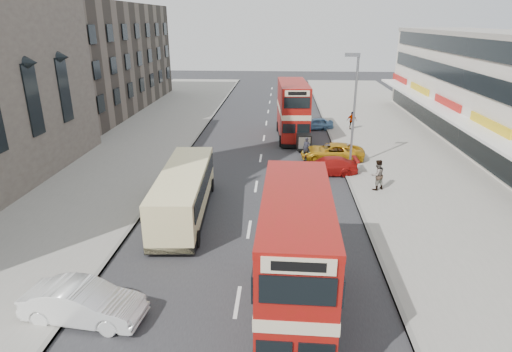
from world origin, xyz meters
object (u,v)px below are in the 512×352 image
at_px(car_left_front, 84,303).
at_px(car_right_b, 332,152).
at_px(car_right_a, 327,166).
at_px(street_lamp, 354,103).
at_px(car_right_c, 316,124).
at_px(coach, 184,191).
at_px(bus_second, 293,110).
at_px(bus_main, 295,260).
at_px(pedestrian_near, 377,175).
at_px(pedestrian_far, 352,120).
at_px(cyclist, 306,154).

relative_size(car_left_front, car_right_b, 0.91).
bearing_deg(car_right_a, car_left_front, -35.96).
bearing_deg(street_lamp, car_right_c, 97.70).
bearing_deg(coach, car_right_c, 63.43).
bearing_deg(bus_second, car_right_a, 99.74).
distance_m(bus_main, car_right_b, 18.98).
distance_m(street_lamp, pedestrian_near, 5.81).
height_order(coach, car_right_a, coach).
bearing_deg(pedestrian_far, cyclist, -128.34).
distance_m(coach, pedestrian_far, 23.25).
xyz_separation_m(car_right_a, pedestrian_far, (3.58, 12.73, 0.39)).
distance_m(car_left_front, pedestrian_near, 18.31).
xyz_separation_m(bus_main, cyclist, (1.38, 18.07, -1.81)).
distance_m(coach, car_left_front, 9.00).
xyz_separation_m(bus_second, cyclist, (0.93, -6.97, -1.93)).
bearing_deg(pedestrian_far, car_right_a, -118.20).
bearing_deg(cyclist, coach, -119.14).
distance_m(bus_main, car_right_c, 28.61).
xyz_separation_m(car_right_b, pedestrian_far, (2.90, 9.58, 0.34)).
relative_size(car_right_a, pedestrian_near, 2.14).
bearing_deg(car_right_a, pedestrian_far, 160.86).
height_order(bus_main, car_right_b, bus_main).
bearing_deg(cyclist, car_right_b, 21.68).
distance_m(car_right_c, cyclist, 10.44).
distance_m(car_right_a, car_right_c, 12.97).
relative_size(car_left_front, pedestrian_far, 2.54).
height_order(street_lamp, pedestrian_far, street_lamp).
bearing_deg(pedestrian_near, car_right_c, -109.49).
relative_size(bus_second, car_right_b, 1.85).
height_order(car_right_a, car_right_c, car_right_a).
xyz_separation_m(coach, car_right_a, (8.47, 7.15, -0.81)).
xyz_separation_m(car_right_b, car_right_c, (-0.55, 9.81, -0.08)).
bearing_deg(bus_second, pedestrian_far, -155.12).
distance_m(coach, cyclist, 12.15).
height_order(car_left_front, pedestrian_far, pedestrian_far).
bearing_deg(car_right_c, cyclist, -15.28).
bearing_deg(cyclist, street_lamp, -15.64).
relative_size(street_lamp, bus_main, 0.96).
xyz_separation_m(coach, car_left_front, (-1.72, -8.81, -0.71)).
relative_size(street_lamp, car_right_c, 2.38).
distance_m(car_right_b, car_right_c, 9.83).
bearing_deg(car_right_a, bus_second, -170.28).
height_order(car_right_a, car_right_b, car_right_b).
bearing_deg(car_right_c, bus_main, -12.97).
distance_m(car_left_front, car_right_c, 30.71).
bearing_deg(car_right_b, car_right_a, -11.19).
relative_size(coach, car_right_a, 2.19).
height_order(car_right_c, pedestrian_near, pedestrian_near).
xyz_separation_m(bus_second, car_right_b, (2.93, -6.44, -1.89)).
relative_size(bus_main, car_left_front, 1.95).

